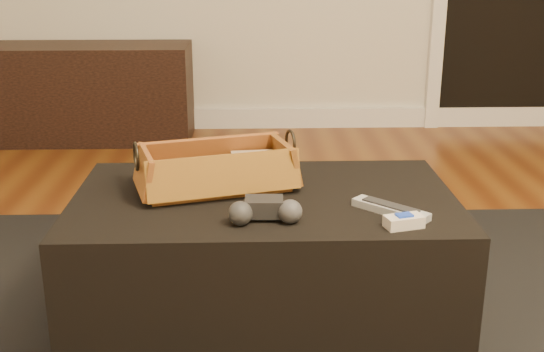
{
  "coord_description": "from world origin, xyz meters",
  "views": [
    {
      "loc": [
        -0.26,
        -1.35,
        1.05
      ],
      "look_at": [
        -0.21,
        0.31,
        0.49
      ],
      "focal_mm": 45.0,
      "sensor_mm": 36.0,
      "label": 1
    }
  ],
  "objects_px": {
    "ottoman": "(264,268)",
    "media_cabinet": "(69,93)",
    "wicker_basket": "(216,171)",
    "game_controller": "(265,210)",
    "tv_remote": "(210,182)",
    "silver_remote": "(391,209)",
    "cream_gadget": "(404,221)"
  },
  "relations": [
    {
      "from": "ottoman",
      "to": "game_controller",
      "type": "xyz_separation_m",
      "value": [
        -0.0,
        -0.18,
        0.24
      ]
    },
    {
      "from": "ottoman",
      "to": "wicker_basket",
      "type": "height_order",
      "value": "wicker_basket"
    },
    {
      "from": "ottoman",
      "to": "media_cabinet",
      "type": "bearing_deg",
      "value": 116.09
    },
    {
      "from": "tv_remote",
      "to": "cream_gadget",
      "type": "xyz_separation_m",
      "value": [
        0.46,
        -0.26,
        -0.01
      ]
    },
    {
      "from": "tv_remote",
      "to": "wicker_basket",
      "type": "distance_m",
      "value": 0.04
    },
    {
      "from": "ottoman",
      "to": "game_controller",
      "type": "height_order",
      "value": "game_controller"
    },
    {
      "from": "ottoman",
      "to": "cream_gadget",
      "type": "distance_m",
      "value": 0.45
    },
    {
      "from": "wicker_basket",
      "to": "cream_gadget",
      "type": "relative_size",
      "value": 4.76
    },
    {
      "from": "tv_remote",
      "to": "cream_gadget",
      "type": "bearing_deg",
      "value": -51.58
    },
    {
      "from": "media_cabinet",
      "to": "game_controller",
      "type": "bearing_deg",
      "value": -65.71
    },
    {
      "from": "tv_remote",
      "to": "silver_remote",
      "type": "bearing_deg",
      "value": -43.08
    },
    {
      "from": "media_cabinet",
      "to": "tv_remote",
      "type": "xyz_separation_m",
      "value": [
        0.93,
        -2.14,
        0.19
      ]
    },
    {
      "from": "ottoman",
      "to": "wicker_basket",
      "type": "relative_size",
      "value": 2.16
    },
    {
      "from": "wicker_basket",
      "to": "silver_remote",
      "type": "xyz_separation_m",
      "value": [
        0.43,
        -0.19,
        -0.04
      ]
    },
    {
      "from": "wicker_basket",
      "to": "silver_remote",
      "type": "bearing_deg",
      "value": -24.15
    },
    {
      "from": "media_cabinet",
      "to": "ottoman",
      "type": "height_order",
      "value": "media_cabinet"
    },
    {
      "from": "tv_remote",
      "to": "silver_remote",
      "type": "height_order",
      "value": "tv_remote"
    },
    {
      "from": "media_cabinet",
      "to": "silver_remote",
      "type": "xyz_separation_m",
      "value": [
        1.37,
        -2.32,
        0.17
      ]
    },
    {
      "from": "media_cabinet",
      "to": "ottoman",
      "type": "distance_m",
      "value": 2.43
    },
    {
      "from": "media_cabinet",
      "to": "cream_gadget",
      "type": "xyz_separation_m",
      "value": [
        1.39,
        -2.41,
        0.18
      ]
    },
    {
      "from": "game_controller",
      "to": "tv_remote",
      "type": "bearing_deg",
      "value": 122.88
    },
    {
      "from": "wicker_basket",
      "to": "cream_gadget",
      "type": "bearing_deg",
      "value": -32.41
    },
    {
      "from": "ottoman",
      "to": "cream_gadget",
      "type": "height_order",
      "value": "cream_gadget"
    },
    {
      "from": "cream_gadget",
      "to": "silver_remote",
      "type": "bearing_deg",
      "value": 98.48
    },
    {
      "from": "wicker_basket",
      "to": "silver_remote",
      "type": "distance_m",
      "value": 0.48
    },
    {
      "from": "ottoman",
      "to": "tv_remote",
      "type": "distance_m",
      "value": 0.28
    },
    {
      "from": "tv_remote",
      "to": "cream_gadget",
      "type": "relative_size",
      "value": 2.28
    },
    {
      "from": "ottoman",
      "to": "cream_gadget",
      "type": "bearing_deg",
      "value": -35.26
    },
    {
      "from": "wicker_basket",
      "to": "game_controller",
      "type": "bearing_deg",
      "value": -62.43
    },
    {
      "from": "silver_remote",
      "to": "game_controller",
      "type": "bearing_deg",
      "value": -171.86
    },
    {
      "from": "media_cabinet",
      "to": "cream_gadget",
      "type": "relative_size",
      "value": 14.15
    },
    {
      "from": "wicker_basket",
      "to": "ottoman",
      "type": "bearing_deg",
      "value": -24.36
    }
  ]
}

